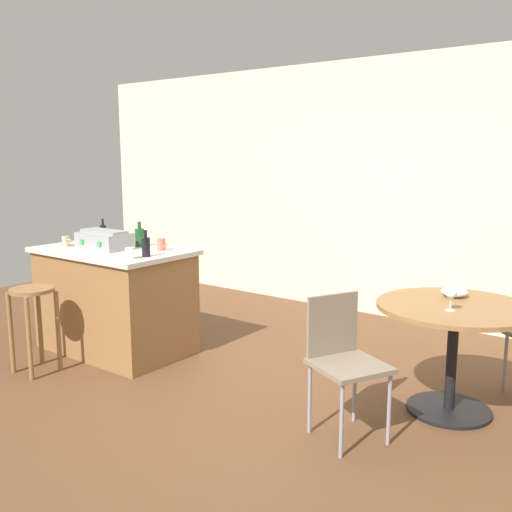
{
  "coord_description": "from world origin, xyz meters",
  "views": [
    {
      "loc": [
        2.61,
        -2.86,
        1.7
      ],
      "look_at": [
        -0.02,
        0.66,
        0.92
      ],
      "focal_mm": 39.86,
      "sensor_mm": 36.0,
      "label": 1
    }
  ],
  "objects_px": {
    "folding_chair_far": "(343,355)",
    "serving_bowl": "(454,292)",
    "kitchen_island": "(115,299)",
    "bottle_0": "(140,237)",
    "cup_1": "(130,253)",
    "bottle_1": "(146,246)",
    "bottle_2": "(103,233)",
    "cup_2": "(161,244)",
    "dining_table": "(453,330)",
    "toolbox": "(104,240)",
    "cup_0": "(66,241)",
    "wine_glass": "(451,294)",
    "wooden_stool": "(33,311)"
  },
  "relations": [
    {
      "from": "folding_chair_far",
      "to": "serving_bowl",
      "type": "relative_size",
      "value": 4.79
    },
    {
      "from": "dining_table",
      "to": "cup_2",
      "type": "distance_m",
      "value": 2.43
    },
    {
      "from": "toolbox",
      "to": "cup_2",
      "type": "xyz_separation_m",
      "value": [
        0.46,
        0.23,
        -0.03
      ]
    },
    {
      "from": "cup_0",
      "to": "wine_glass",
      "type": "height_order",
      "value": "cup_0"
    },
    {
      "from": "dining_table",
      "to": "cup_1",
      "type": "relative_size",
      "value": 9.36
    },
    {
      "from": "folding_chair_far",
      "to": "cup_2",
      "type": "height_order",
      "value": "cup_2"
    },
    {
      "from": "bottle_2",
      "to": "bottle_0",
      "type": "bearing_deg",
      "value": -0.04
    },
    {
      "from": "toolbox",
      "to": "bottle_1",
      "type": "height_order",
      "value": "bottle_1"
    },
    {
      "from": "folding_chair_far",
      "to": "wine_glass",
      "type": "distance_m",
      "value": 0.79
    },
    {
      "from": "serving_bowl",
      "to": "dining_table",
      "type": "bearing_deg",
      "value": -70.71
    },
    {
      "from": "bottle_0",
      "to": "bottle_1",
      "type": "relative_size",
      "value": 1.04
    },
    {
      "from": "wine_glass",
      "to": "bottle_2",
      "type": "bearing_deg",
      "value": -177.6
    },
    {
      "from": "folding_chair_far",
      "to": "bottle_1",
      "type": "bearing_deg",
      "value": 177.25
    },
    {
      "from": "bottle_2",
      "to": "serving_bowl",
      "type": "relative_size",
      "value": 1.19
    },
    {
      "from": "folding_chair_far",
      "to": "toolbox",
      "type": "distance_m",
      "value": 2.44
    },
    {
      "from": "bottle_0",
      "to": "bottle_1",
      "type": "xyz_separation_m",
      "value": [
        0.43,
        -0.32,
        -0.0
      ]
    },
    {
      "from": "kitchen_island",
      "to": "folding_chair_far",
      "type": "relative_size",
      "value": 1.56
    },
    {
      "from": "toolbox",
      "to": "wine_glass",
      "type": "xyz_separation_m",
      "value": [
        2.85,
        0.4,
        -0.14
      ]
    },
    {
      "from": "wooden_stool",
      "to": "kitchen_island",
      "type": "bearing_deg",
      "value": 82.27
    },
    {
      "from": "cup_2",
      "to": "folding_chair_far",
      "type": "bearing_deg",
      "value": -10.87
    },
    {
      "from": "kitchen_island",
      "to": "cup_2",
      "type": "height_order",
      "value": "cup_2"
    },
    {
      "from": "cup_0",
      "to": "cup_1",
      "type": "relative_size",
      "value": 1.0
    },
    {
      "from": "bottle_2",
      "to": "cup_2",
      "type": "xyz_separation_m",
      "value": [
        0.81,
        -0.04,
        -0.03
      ]
    },
    {
      "from": "toolbox",
      "to": "cup_2",
      "type": "distance_m",
      "value": 0.51
    },
    {
      "from": "bottle_0",
      "to": "cup_2",
      "type": "distance_m",
      "value": 0.31
    },
    {
      "from": "bottle_0",
      "to": "cup_0",
      "type": "bearing_deg",
      "value": -144.75
    },
    {
      "from": "kitchen_island",
      "to": "serving_bowl",
      "type": "height_order",
      "value": "kitchen_island"
    },
    {
      "from": "bottle_1",
      "to": "serving_bowl",
      "type": "xyz_separation_m",
      "value": [
        2.17,
        0.84,
        -0.22
      ]
    },
    {
      "from": "wooden_stool",
      "to": "folding_chair_far",
      "type": "bearing_deg",
      "value": 12.47
    },
    {
      "from": "wooden_stool",
      "to": "dining_table",
      "type": "xyz_separation_m",
      "value": [
        2.88,
        1.25,
        0.07
      ]
    },
    {
      "from": "kitchen_island",
      "to": "wooden_stool",
      "type": "xyz_separation_m",
      "value": [
        -0.1,
        -0.73,
        0.04
      ]
    },
    {
      "from": "wooden_stool",
      "to": "folding_chair_far",
      "type": "height_order",
      "value": "folding_chair_far"
    },
    {
      "from": "dining_table",
      "to": "toolbox",
      "type": "distance_m",
      "value": 2.91
    },
    {
      "from": "bottle_0",
      "to": "cup_2",
      "type": "height_order",
      "value": "bottle_0"
    },
    {
      "from": "cup_0",
      "to": "serving_bowl",
      "type": "relative_size",
      "value": 0.6
    },
    {
      "from": "toolbox",
      "to": "cup_1",
      "type": "height_order",
      "value": "toolbox"
    },
    {
      "from": "bottle_0",
      "to": "wine_glass",
      "type": "bearing_deg",
      "value": 2.85
    },
    {
      "from": "folding_chair_far",
      "to": "bottle_1",
      "type": "relative_size",
      "value": 4.05
    },
    {
      "from": "dining_table",
      "to": "bottle_2",
      "type": "bearing_deg",
      "value": -174.63
    },
    {
      "from": "kitchen_island",
      "to": "bottle_0",
      "type": "height_order",
      "value": "bottle_0"
    },
    {
      "from": "wooden_stool",
      "to": "cup_1",
      "type": "height_order",
      "value": "cup_1"
    },
    {
      "from": "wine_glass",
      "to": "bottle_1",
      "type": "bearing_deg",
      "value": -168.62
    },
    {
      "from": "kitchen_island",
      "to": "cup_1",
      "type": "height_order",
      "value": "cup_1"
    },
    {
      "from": "kitchen_island",
      "to": "cup_1",
      "type": "distance_m",
      "value": 0.74
    },
    {
      "from": "toolbox",
      "to": "bottle_0",
      "type": "relative_size",
      "value": 2.1
    },
    {
      "from": "bottle_2",
      "to": "cup_0",
      "type": "relative_size",
      "value": 1.98
    },
    {
      "from": "folding_chair_far",
      "to": "serving_bowl",
      "type": "distance_m",
      "value": 1.03
    },
    {
      "from": "wine_glass",
      "to": "cup_1",
      "type": "bearing_deg",
      "value": -165.49
    },
    {
      "from": "dining_table",
      "to": "cup_2",
      "type": "relative_size",
      "value": 9.34
    },
    {
      "from": "kitchen_island",
      "to": "bottle_1",
      "type": "bearing_deg",
      "value": -10.85
    }
  ]
}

